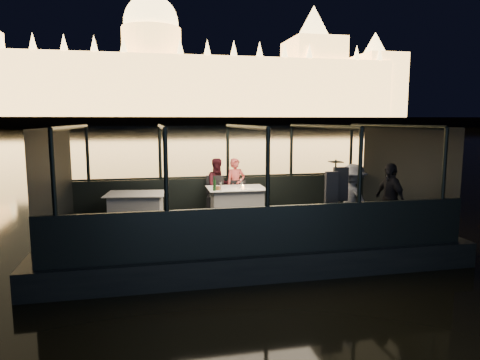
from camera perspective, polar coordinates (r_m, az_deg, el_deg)
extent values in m
plane|color=black|center=(89.40, -10.69, 5.98)|extent=(500.00, 500.00, 0.00)
cube|color=black|center=(10.00, 0.48, -9.15)|extent=(8.60, 4.40, 1.00)
cube|color=black|center=(9.87, 0.48, -6.48)|extent=(8.00, 4.00, 0.04)
cube|color=black|center=(11.69, -1.63, -1.84)|extent=(8.00, 0.08, 0.90)
cube|color=black|center=(7.87, 3.65, -6.72)|extent=(8.00, 0.08, 0.90)
cube|color=#423D33|center=(219.35, -11.51, 7.34)|extent=(400.00, 140.00, 6.00)
cube|color=white|center=(10.78, -0.49, -3.03)|extent=(1.47, 1.07, 0.77)
cube|color=silver|center=(10.47, -13.66, -3.59)|extent=(1.50, 1.17, 0.73)
cube|color=black|center=(11.12, -3.18, -2.36)|extent=(0.55, 0.55, 0.99)
cube|color=black|center=(11.23, -0.04, -2.24)|extent=(0.49, 0.49, 0.85)
imported|color=#DD5550|center=(11.43, -0.57, -0.54)|extent=(0.57, 0.43, 1.44)
imported|color=#391018|center=(11.35, -2.92, -0.61)|extent=(0.79, 0.67, 1.45)
imported|color=silver|center=(9.37, 14.83, -2.09)|extent=(0.88, 1.13, 1.53)
imported|color=black|center=(9.65, 19.33, -1.99)|extent=(0.46, 0.94, 1.55)
cylinder|color=#143818|center=(10.26, -3.41, -0.60)|extent=(0.08, 0.08, 0.32)
cylinder|color=brown|center=(10.42, -3.10, -1.09)|extent=(0.25, 0.25, 0.08)
cylinder|color=#FF963F|center=(10.53, 0.39, -0.97)|extent=(0.08, 0.08, 0.09)
cylinder|color=white|center=(10.41, 1.31, -1.26)|extent=(0.27, 0.27, 0.01)
cylinder|color=white|center=(10.59, -2.55, -1.10)|extent=(0.27, 0.27, 0.02)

